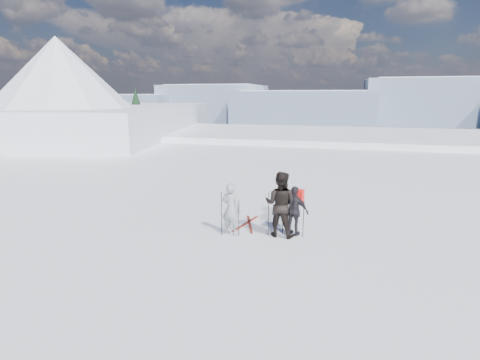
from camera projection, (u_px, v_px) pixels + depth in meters
The scene contains 9 objects.
lake_basin at pixel (328, 199), 39.22m from camera, with size 820.00×820.00×71.62m.
far_mountain_range at pixel (365, 105), 432.81m from camera, with size 770.00×110.00×53.00m.
near_ridge at pixel (100, 161), 44.46m from camera, with size 31.37×35.68×25.62m.
skier_grey at pixel (231, 209), 11.38m from camera, with size 0.59×0.39×1.63m, color gray.
skier_dark at pixel (280, 204), 11.24m from camera, with size 0.97×0.76×2.00m, color black.
skier_pack at pixel (294, 211), 11.34m from camera, with size 0.90×0.38×1.54m, color black.
backpack at pixel (299, 178), 11.33m from camera, with size 0.33×0.18×0.43m, color red.
ski_poles at pixel (267, 216), 11.29m from camera, with size 2.46×0.51×1.37m.
skis_loose at pixel (248, 224), 12.45m from camera, with size 0.70×1.67×0.03m.
Camera 1 is at (0.63, -8.88, 4.21)m, focal length 28.00 mm.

